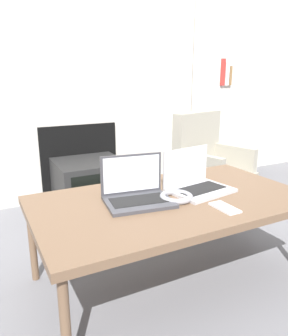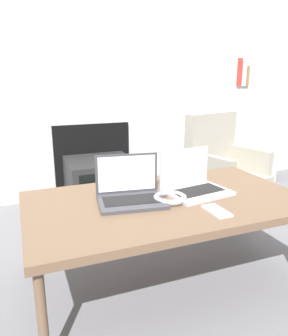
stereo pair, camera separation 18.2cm
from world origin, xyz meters
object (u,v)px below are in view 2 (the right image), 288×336
at_px(laptop_left, 130,191).
at_px(armchair, 220,160).
at_px(laptop_right, 193,183).
at_px(headphones, 170,198).
at_px(tv, 100,182).
at_px(phone, 217,211).

relative_size(laptop_left, armchair, 0.46).
distance_m(laptop_right, headphones, 0.18).
bearing_deg(laptop_left, armchair, 46.79).
relative_size(laptop_left, tv, 0.64).
distance_m(headphones, phone, 0.23).
bearing_deg(phone, tv, 97.61).
height_order(laptop_right, phone, laptop_right).
distance_m(laptop_left, tv, 1.15).
relative_size(headphones, phone, 1.10).
height_order(laptop_left, tv, laptop_left).
relative_size(laptop_right, phone, 2.32).
xyz_separation_m(laptop_left, headphones, (0.18, -0.08, -0.03)).
height_order(laptop_left, headphones, laptop_left).
bearing_deg(tv, laptop_right, -78.89).
relative_size(laptop_left, phone, 2.30).
distance_m(laptop_right, tv, 1.16).
xyz_separation_m(laptop_left, tv, (0.12, 1.10, -0.31)).
height_order(headphones, armchair, armchair).
distance_m(laptop_left, armchair, 1.45).
relative_size(laptop_right, armchair, 0.46).
bearing_deg(headphones, laptop_left, 156.93).
bearing_deg(tv, phone, -82.39).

